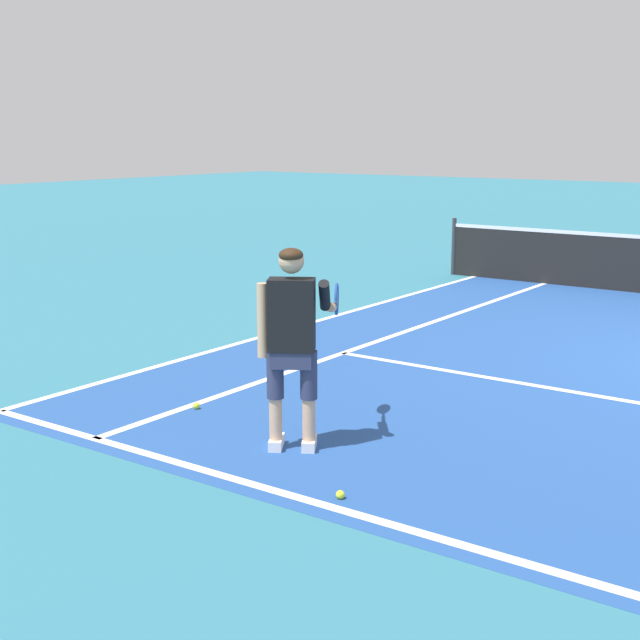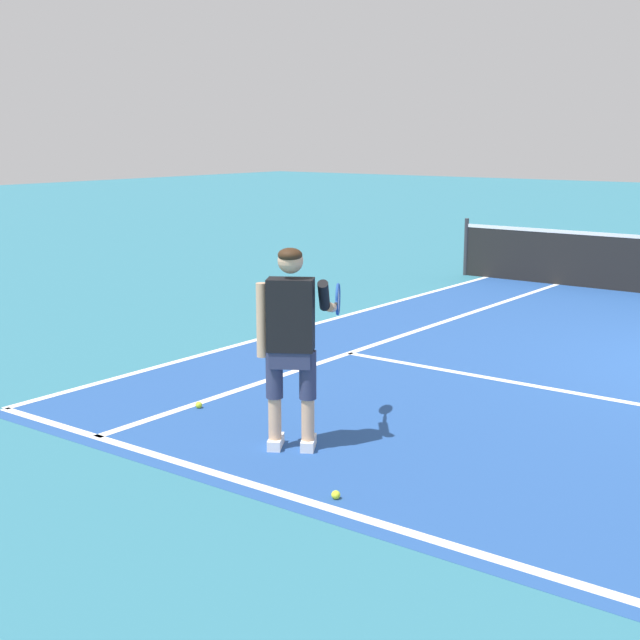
{
  "view_description": "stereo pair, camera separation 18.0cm",
  "coord_description": "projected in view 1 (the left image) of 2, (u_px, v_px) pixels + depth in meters",
  "views": [
    {
      "loc": [
        1.82,
        -10.85,
        2.61
      ],
      "look_at": [
        -2.55,
        -4.75,
        1.05
      ],
      "focal_mm": 50.33,
      "sensor_mm": 36.0,
      "label": 1
    },
    {
      "loc": [
        1.97,
        -10.75,
        2.61
      ],
      "look_at": [
        -2.55,
        -4.75,
        1.05
      ],
      "focal_mm": 50.33,
      "sensor_mm": 36.0,
      "label": 2
    }
  ],
  "objects": [
    {
      "name": "line_baseline",
      "position": [
        545.0,
        569.0,
        5.47
      ],
      "size": [
        10.98,
        0.1,
        0.01
      ],
      "primitive_type": "cube",
      "color": "white",
      "rests_on": "ground"
    },
    {
      "name": "line_singles_left",
      "position": [
        397.0,
        334.0,
        11.9
      ],
      "size": [
        0.1,
        10.25,
        0.01
      ],
      "primitive_type": "cube",
      "color": "white",
      "rests_on": "ground"
    },
    {
      "name": "line_doubles_left",
      "position": [
        313.0,
        322.0,
        12.68
      ],
      "size": [
        0.1,
        10.25,
        0.01
      ],
      "primitive_type": "cube",
      "color": "white",
      "rests_on": "ground"
    },
    {
      "name": "tennis_player",
      "position": [
        293.0,
        335.0,
        7.39
      ],
      "size": [
        0.55,
        1.22,
        1.71
      ],
      "color": "white",
      "rests_on": "ground"
    },
    {
      "name": "tennis_ball_near_feet",
      "position": [
        196.0,
        406.0,
        8.67
      ],
      "size": [
        0.07,
        0.07,
        0.07
      ],
      "primitive_type": "sphere",
      "color": "#CCE02D",
      "rests_on": "ground"
    },
    {
      "name": "tennis_ball_by_baseline",
      "position": [
        340.0,
        495.0,
        6.53
      ],
      "size": [
        0.07,
        0.07,
        0.07
      ],
      "primitive_type": "sphere",
      "color": "#CCE02D",
      "rests_on": "ground"
    }
  ]
}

